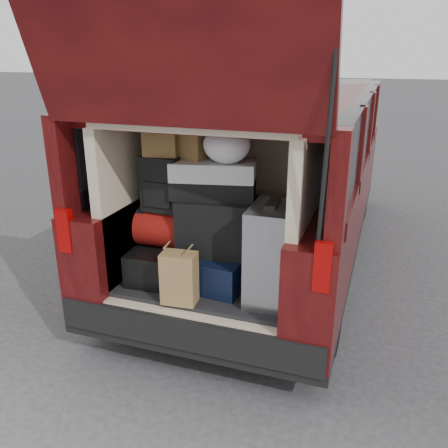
{
  "coord_description": "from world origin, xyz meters",
  "views": [
    {
      "loc": [
        1.13,
        -2.79,
        2.16
      ],
      "look_at": [
        0.09,
        0.2,
        1.0
      ],
      "focal_mm": 38.0,
      "sensor_mm": 36.0,
      "label": 1
    }
  ],
  "objects_px": {
    "silver_roller": "(271,254)",
    "kraft_bag": "(179,278)",
    "black_hardshell": "(167,260)",
    "backpack": "(162,184)",
    "black_soft_case": "(218,226)",
    "red_duffel": "(167,228)",
    "twotone_duffel": "(214,179)",
    "navy_hardshell": "(220,267)"
  },
  "relations": [
    {
      "from": "silver_roller",
      "to": "red_duffel",
      "type": "distance_m",
      "value": 0.82
    },
    {
      "from": "black_hardshell",
      "to": "navy_hardshell",
      "type": "height_order",
      "value": "black_hardshell"
    },
    {
      "from": "silver_roller",
      "to": "twotone_duffel",
      "type": "xyz_separation_m",
      "value": [
        -0.47,
        0.17,
        0.43
      ]
    },
    {
      "from": "silver_roller",
      "to": "backpack",
      "type": "relative_size",
      "value": 1.69
    },
    {
      "from": "navy_hardshell",
      "to": "black_soft_case",
      "type": "relative_size",
      "value": 0.98
    },
    {
      "from": "black_soft_case",
      "to": "backpack",
      "type": "distance_m",
      "value": 0.5
    },
    {
      "from": "navy_hardshell",
      "to": "silver_roller",
      "type": "distance_m",
      "value": 0.48
    },
    {
      "from": "silver_roller",
      "to": "kraft_bag",
      "type": "xyz_separation_m",
      "value": [
        -0.56,
        -0.25,
        -0.15
      ]
    },
    {
      "from": "black_soft_case",
      "to": "twotone_duffel",
      "type": "height_order",
      "value": "twotone_duffel"
    },
    {
      "from": "navy_hardshell",
      "to": "backpack",
      "type": "relative_size",
      "value": 1.37
    },
    {
      "from": "red_duffel",
      "to": "twotone_duffel",
      "type": "distance_m",
      "value": 0.52
    },
    {
      "from": "silver_roller",
      "to": "backpack",
      "type": "xyz_separation_m",
      "value": [
        -0.83,
        0.09,
        0.39
      ]
    },
    {
      "from": "black_soft_case",
      "to": "backpack",
      "type": "height_order",
      "value": "backpack"
    },
    {
      "from": "kraft_bag",
      "to": "backpack",
      "type": "xyz_separation_m",
      "value": [
        -0.27,
        0.34,
        0.54
      ]
    },
    {
      "from": "silver_roller",
      "to": "kraft_bag",
      "type": "bearing_deg",
      "value": -157.01
    },
    {
      "from": "kraft_bag",
      "to": "twotone_duffel",
      "type": "height_order",
      "value": "twotone_duffel"
    },
    {
      "from": "red_duffel",
      "to": "backpack",
      "type": "distance_m",
      "value": 0.34
    },
    {
      "from": "kraft_bag",
      "to": "backpack",
      "type": "bearing_deg",
      "value": 122.99
    },
    {
      "from": "navy_hardshell",
      "to": "kraft_bag",
      "type": "relative_size",
      "value": 1.51
    },
    {
      "from": "silver_roller",
      "to": "red_duffel",
      "type": "height_order",
      "value": "silver_roller"
    },
    {
      "from": "silver_roller",
      "to": "kraft_bag",
      "type": "distance_m",
      "value": 0.63
    },
    {
      "from": "navy_hardshell",
      "to": "twotone_duffel",
      "type": "bearing_deg",
      "value": 148.82
    },
    {
      "from": "red_duffel",
      "to": "backpack",
      "type": "bearing_deg",
      "value": -163.5
    },
    {
      "from": "red_duffel",
      "to": "black_soft_case",
      "type": "relative_size",
      "value": 0.77
    },
    {
      "from": "silver_roller",
      "to": "black_hardshell",
      "type": "bearing_deg",
      "value": 171.77
    },
    {
      "from": "kraft_bag",
      "to": "twotone_duffel",
      "type": "bearing_deg",
      "value": 72.14
    },
    {
      "from": "black_soft_case",
      "to": "navy_hardshell",
      "type": "bearing_deg",
      "value": -26.91
    },
    {
      "from": "navy_hardshell",
      "to": "red_duffel",
      "type": "bearing_deg",
      "value": -170.72
    },
    {
      "from": "black_hardshell",
      "to": "backpack",
      "type": "bearing_deg",
      "value": -130.13
    },
    {
      "from": "red_duffel",
      "to": "twotone_duffel",
      "type": "height_order",
      "value": "twotone_duffel"
    },
    {
      "from": "black_hardshell",
      "to": "backpack",
      "type": "distance_m",
      "value": 0.6
    },
    {
      "from": "black_hardshell",
      "to": "twotone_duffel",
      "type": "bearing_deg",
      "value": 7.66
    },
    {
      "from": "navy_hardshell",
      "to": "silver_roller",
      "type": "height_order",
      "value": "silver_roller"
    },
    {
      "from": "black_hardshell",
      "to": "silver_roller",
      "type": "xyz_separation_m",
      "value": [
        0.82,
        -0.1,
        0.21
      ]
    },
    {
      "from": "kraft_bag",
      "to": "red_duffel",
      "type": "bearing_deg",
      "value": 120.3
    },
    {
      "from": "navy_hardshell",
      "to": "silver_roller",
      "type": "bearing_deg",
      "value": -10.77
    },
    {
      "from": "black_hardshell",
      "to": "black_soft_case",
      "type": "relative_size",
      "value": 1.09
    },
    {
      "from": "backpack",
      "to": "silver_roller",
      "type": "bearing_deg",
      "value": -3.11
    },
    {
      "from": "black_soft_case",
      "to": "red_duffel",
      "type": "bearing_deg",
      "value": 177.78
    },
    {
      "from": "black_hardshell",
      "to": "kraft_bag",
      "type": "height_order",
      "value": "kraft_bag"
    },
    {
      "from": "navy_hardshell",
      "to": "silver_roller",
      "type": "xyz_separation_m",
      "value": [
        0.41,
        -0.12,
        0.22
      ]
    },
    {
      "from": "black_hardshell",
      "to": "red_duffel",
      "type": "height_order",
      "value": "red_duffel"
    }
  ]
}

